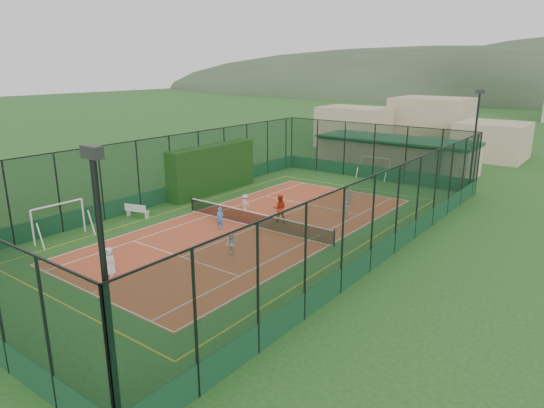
{
  "coord_description": "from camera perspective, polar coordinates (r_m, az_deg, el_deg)",
  "views": [
    {
      "loc": [
        18.64,
        -22.97,
        10.05
      ],
      "look_at": [
        0.15,
        1.56,
        1.2
      ],
      "focal_mm": 32.0,
      "sensor_mm": 36.0,
      "label": 1
    }
  ],
  "objects": [
    {
      "name": "hedge_left",
      "position": [
        39.51,
        -7.02,
        4.09
      ],
      "size": [
        1.32,
        8.83,
        3.86
      ],
      "primitive_type": "cube",
      "color": "black",
      "rests_on": "ground"
    },
    {
      "name": "perimeter_fence",
      "position": [
        30.53,
        -1.99,
        1.74
      ],
      "size": [
        18.12,
        34.12,
        5.0
      ],
      "primitive_type": null,
      "color": "black",
      "rests_on": "ground"
    },
    {
      "name": "child_far_back",
      "position": [
        36.57,
        9.15,
        0.88
      ],
      "size": [
        1.1,
        0.41,
        1.17
      ],
      "primitive_type": "imported",
      "rotation": [
        0.0,
        0.0,
        3.08
      ],
      "color": "silver",
      "rests_on": "court_slab"
    },
    {
      "name": "futsal_goal_far",
      "position": [
        45.68,
        12.02,
        4.21
      ],
      "size": [
        2.9,
        0.87,
        1.87
      ],
      "primitive_type": null,
      "rotation": [
        0.0,
        0.0,
        0.01
      ],
      "color": "white",
      "rests_on": "ground"
    },
    {
      "name": "tennis_balls",
      "position": [
        32.48,
        -1.77,
        -1.88
      ],
      "size": [
        4.18,
        1.67,
        0.07
      ],
      "color": "#CCE033",
      "rests_on": "court_slab"
    },
    {
      "name": "tennis_net",
      "position": [
        31.07,
        -1.95,
        -1.78
      ],
      "size": [
        11.67,
        0.12,
        1.06
      ],
      "primitive_type": null,
      "color": "black",
      "rests_on": "ground"
    },
    {
      "name": "clubhouse",
      "position": [
        49.41,
        14.34,
        5.7
      ],
      "size": [
        15.2,
        7.2,
        3.15
      ],
      "primitive_type": null,
      "color": "tan",
      "rests_on": "ground"
    },
    {
      "name": "child_far_left",
      "position": [
        34.38,
        -3.18,
        0.14
      ],
      "size": [
        0.82,
        0.51,
        1.23
      ],
      "primitive_type": "imported",
      "rotation": [
        0.0,
        0.0,
        3.08
      ],
      "color": "silver",
      "rests_on": "court_slab"
    },
    {
      "name": "child_near_left",
      "position": [
        25.25,
        -18.58,
        -6.43
      ],
      "size": [
        0.82,
        0.65,
        1.48
      ],
      "primitive_type": "imported",
      "rotation": [
        0.0,
        0.0,
        0.27
      ],
      "color": "white",
      "rests_on": "court_slab"
    },
    {
      "name": "child_near_right",
      "position": [
        26.51,
        -4.86,
        -4.73
      ],
      "size": [
        0.76,
        0.67,
        1.3
      ],
      "primitive_type": "imported",
      "rotation": [
        0.0,
        0.0,
        -0.31
      ],
      "color": "silver",
      "rests_on": "court_slab"
    },
    {
      "name": "ground",
      "position": [
        31.24,
        -1.95,
        -2.7
      ],
      "size": [
        300.0,
        300.0,
        0.0
      ],
      "primitive_type": "plane",
      "color": "#1C5220",
      "rests_on": "ground"
    },
    {
      "name": "white_bench",
      "position": [
        34.37,
        -15.55,
        -0.71
      ],
      "size": [
        1.75,
        0.93,
        0.95
      ],
      "primitive_type": null,
      "rotation": [
        0.0,
        0.0,
        0.29
      ],
      "color": "white",
      "rests_on": "ground"
    },
    {
      "name": "coach",
      "position": [
        31.93,
        0.91,
        -0.52
      ],
      "size": [
        1.14,
        1.09,
        1.85
      ],
      "primitive_type": "imported",
      "rotation": [
        0.0,
        0.0,
        3.75
      ],
      "color": "#B42D13",
      "rests_on": "court_slab"
    },
    {
      "name": "child_far_right",
      "position": [
        32.98,
        8.7,
        -0.72
      ],
      "size": [
        0.77,
        0.45,
        1.23
      ],
      "primitive_type": "imported",
      "rotation": [
        0.0,
        0.0,
        3.37
      ],
      "color": "silver",
      "rests_on": "court_slab"
    },
    {
      "name": "futsal_goal_near",
      "position": [
        31.53,
        -23.77,
        -1.9
      ],
      "size": [
        3.31,
        1.03,
        2.12
      ],
      "primitive_type": null,
      "rotation": [
        0.0,
        0.0,
        1.55
      ],
      "color": "white",
      "rests_on": "ground"
    },
    {
      "name": "floodlight_ne",
      "position": [
        41.25,
        22.68,
        6.58
      ],
      "size": [
        0.6,
        0.26,
        8.25
      ],
      "primitive_type": null,
      "color": "black",
      "rests_on": "ground"
    },
    {
      "name": "floodlight_se",
      "position": [
        13.28,
        -18.73,
        -11.35
      ],
      "size": [
        0.6,
        0.26,
        8.25
      ],
      "primitive_type": null,
      "color": "black",
      "rests_on": "ground"
    },
    {
      "name": "court_slab",
      "position": [
        31.24,
        -1.95,
        -2.7
      ],
      "size": [
        11.17,
        23.97,
        0.01
      ],
      "primitive_type": "cube",
      "color": "#BF442A",
      "rests_on": "ground"
    },
    {
      "name": "child_near_mid",
      "position": [
        30.74,
        -6.12,
        -1.69
      ],
      "size": [
        0.61,
        0.5,
        1.42
      ],
      "primitive_type": "imported",
      "rotation": [
        0.0,
        0.0,
        0.36
      ],
      "color": "#4678C7",
      "rests_on": "court_slab"
    }
  ]
}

